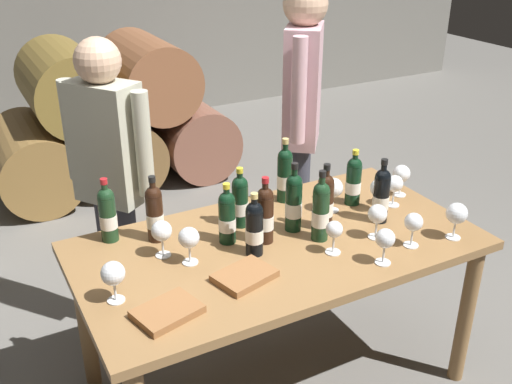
{
  "coord_description": "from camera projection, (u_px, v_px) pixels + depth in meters",
  "views": [
    {
      "loc": [
        -1.12,
        -1.88,
        2.04
      ],
      "look_at": [
        0.0,
        0.2,
        0.91
      ],
      "focal_mm": 41.88,
      "sensor_mm": 36.0,
      "label": 1
    }
  ],
  "objects": [
    {
      "name": "leather_ledger",
      "position": [
        167.0,
        312.0,
        2.07
      ],
      "size": [
        0.25,
        0.21,
        0.03
      ],
      "primitive_type": "cube",
      "rotation": [
        0.0,
        0.0,
        0.25
      ],
      "color": "#936038",
      "rests_on": "dining_table"
    },
    {
      "name": "wine_glass_9",
      "position": [
        395.0,
        185.0,
        2.79
      ],
      "size": [
        0.08,
        0.08,
        0.15
      ],
      "color": "white",
      "rests_on": "dining_table"
    },
    {
      "name": "wine_bottle_4",
      "position": [
        381.0,
        195.0,
        2.64
      ],
      "size": [
        0.07,
        0.07,
        0.3
      ],
      "color": "black",
      "rests_on": "dining_table"
    },
    {
      "name": "wine_bottle_10",
      "position": [
        155.0,
        213.0,
        2.49
      ],
      "size": [
        0.07,
        0.07,
        0.29
      ],
      "color": "black",
      "rests_on": "dining_table"
    },
    {
      "name": "wine_glass_7",
      "position": [
        162.0,
        232.0,
        2.38
      ],
      "size": [
        0.08,
        0.08,
        0.16
      ],
      "color": "white",
      "rests_on": "dining_table"
    },
    {
      "name": "wine_bottle_7",
      "position": [
        227.0,
        217.0,
        2.48
      ],
      "size": [
        0.07,
        0.07,
        0.27
      ],
      "color": "black",
      "rests_on": "dining_table"
    },
    {
      "name": "dining_table",
      "position": [
        278.0,
        260.0,
        2.57
      ],
      "size": [
        1.7,
        0.9,
        0.76
      ],
      "color": "olive",
      "rests_on": "ground_plane"
    },
    {
      "name": "wine_glass_11",
      "position": [
        377.0,
        215.0,
        2.51
      ],
      "size": [
        0.08,
        0.08,
        0.16
      ],
      "color": "white",
      "rests_on": "dining_table"
    },
    {
      "name": "wine_glass_4",
      "position": [
        385.0,
        239.0,
        2.33
      ],
      "size": [
        0.08,
        0.08,
        0.15
      ],
      "color": "white",
      "rests_on": "dining_table"
    },
    {
      "name": "wine_bottle_1",
      "position": [
        108.0,
        214.0,
        2.49
      ],
      "size": [
        0.07,
        0.07,
        0.29
      ],
      "color": "#19381E",
      "rests_on": "dining_table"
    },
    {
      "name": "wine_glass_2",
      "position": [
        457.0,
        214.0,
        2.51
      ],
      "size": [
        0.09,
        0.09,
        0.16
      ],
      "color": "white",
      "rests_on": "dining_table"
    },
    {
      "name": "wine_glass_3",
      "position": [
        414.0,
        223.0,
        2.45
      ],
      "size": [
        0.08,
        0.08,
        0.15
      ],
      "color": "white",
      "rests_on": "dining_table"
    },
    {
      "name": "wine_glass_1",
      "position": [
        333.0,
        188.0,
        2.74
      ],
      "size": [
        0.09,
        0.09,
        0.16
      ],
      "color": "white",
      "rests_on": "dining_table"
    },
    {
      "name": "sommelier_presenting",
      "position": [
        302.0,
        110.0,
        3.25
      ],
      "size": [
        0.34,
        0.41,
        1.72
      ],
      "color": "#383842",
      "rests_on": "ground_plane"
    },
    {
      "name": "barrel_stack",
      "position": [
        112.0,
        121.0,
        4.7
      ],
      "size": [
        1.86,
        0.9,
        1.15
      ],
      "color": "olive",
      "rests_on": "ground_plane"
    },
    {
      "name": "wine_bottle_5",
      "position": [
        325.0,
        201.0,
        2.58
      ],
      "size": [
        0.07,
        0.07,
        0.3
      ],
      "color": "black",
      "rests_on": "dining_table"
    },
    {
      "name": "ground_plane",
      "position": [
        276.0,
        379.0,
        2.86
      ],
      "size": [
        14.0,
        14.0,
        0.0
      ],
      "primitive_type": "plane",
      "color": "#66635E"
    },
    {
      "name": "wine_glass_6",
      "position": [
        334.0,
        231.0,
        2.4
      ],
      "size": [
        0.07,
        0.07,
        0.14
      ],
      "color": "white",
      "rests_on": "dining_table"
    },
    {
      "name": "wine_bottle_2",
      "position": [
        240.0,
        201.0,
        2.61
      ],
      "size": [
        0.07,
        0.07,
        0.28
      ],
      "color": "black",
      "rests_on": "dining_table"
    },
    {
      "name": "tasting_notebook",
      "position": [
        245.0,
        276.0,
        2.27
      ],
      "size": [
        0.25,
        0.21,
        0.03
      ],
      "primitive_type": "cube",
      "rotation": [
        0.0,
        0.0,
        0.26
      ],
      "color": "#936038",
      "rests_on": "dining_table"
    },
    {
      "name": "wine_glass_10",
      "position": [
        113.0,
        274.0,
        2.1
      ],
      "size": [
        0.09,
        0.09,
        0.16
      ],
      "color": "white",
      "rests_on": "dining_table"
    },
    {
      "name": "wine_bottle_6",
      "position": [
        321.0,
        210.0,
        2.49
      ],
      "size": [
        0.07,
        0.07,
        0.32
      ],
      "color": "#19381E",
      "rests_on": "dining_table"
    },
    {
      "name": "wine_bottle_3",
      "position": [
        254.0,
        228.0,
        2.39
      ],
      "size": [
        0.07,
        0.07,
        0.27
      ],
      "color": "black",
      "rests_on": "dining_table"
    },
    {
      "name": "wine_bottle_8",
      "position": [
        265.0,
        214.0,
        2.48
      ],
      "size": [
        0.07,
        0.07,
        0.3
      ],
      "color": "black",
      "rests_on": "dining_table"
    },
    {
      "name": "taster_seated_left",
      "position": [
        110.0,
        170.0,
        2.81
      ],
      "size": [
        0.33,
        0.42,
        1.54
      ],
      "color": "#383842",
      "rests_on": "ground_plane"
    },
    {
      "name": "wine_bottle_9",
      "position": [
        354.0,
        180.0,
        2.8
      ],
      "size": [
        0.07,
        0.07,
        0.27
      ],
      "color": "black",
      "rests_on": "dining_table"
    },
    {
      "name": "wine_glass_5",
      "position": [
        189.0,
        239.0,
        2.33
      ],
      "size": [
        0.08,
        0.08,
        0.16
      ],
      "color": "white",
      "rests_on": "dining_table"
    },
    {
      "name": "wine_glass_8",
      "position": [
        401.0,
        174.0,
        2.89
      ],
      "size": [
        0.08,
        0.08,
        0.16
      ],
      "color": "white",
      "rests_on": "dining_table"
    },
    {
      "name": "wine_bottle_0",
      "position": [
        294.0,
        202.0,
        2.57
      ],
      "size": [
        0.07,
        0.07,
        0.32
      ],
      "color": "black",
      "rests_on": "dining_table"
    },
    {
      "name": "wine_bottle_11",
      "position": [
        285.0,
        174.0,
        2.83
      ],
      "size": [
        0.07,
        0.07,
        0.32
      ],
      "color": "black",
      "rests_on": "dining_table"
    },
    {
      "name": "wine_glass_0",
      "position": [
        379.0,
        189.0,
        2.74
      ],
      "size": [
        0.09,
        0.09,
        0.16
      ],
      "color": "white",
      "rests_on": "dining_table"
    }
  ]
}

